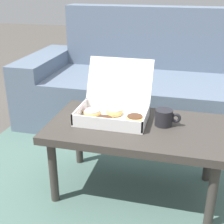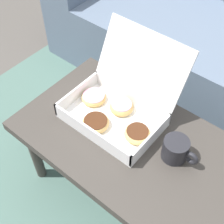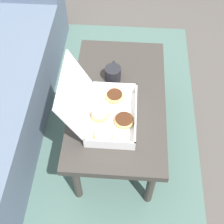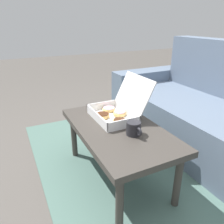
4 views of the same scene
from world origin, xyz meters
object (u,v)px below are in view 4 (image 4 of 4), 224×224
object	(u,v)px
couch	(215,117)
coffee_mug	(134,128)
pastry_box	(117,111)
coffee_table	(118,133)

from	to	relation	value
couch	coffee_mug	bearing A→B (deg)	-81.40
pastry_box	coffee_table	bearing A→B (deg)	-24.11
coffee_mug	coffee_table	bearing A→B (deg)	-164.75
coffee_mug	pastry_box	bearing A→B (deg)	175.11
couch	coffee_mug	size ratio (longest dim) A/B	15.97
pastry_box	coffee_mug	xyz separation A→B (m)	(0.27, -0.02, -0.01)
couch	pastry_box	bearing A→B (deg)	-98.74
couch	coffee_mug	distance (m)	0.93
couch	pastry_box	xyz separation A→B (m)	(-0.14, -0.89, 0.17)
coffee_table	coffee_mug	world-z (taller)	coffee_mug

